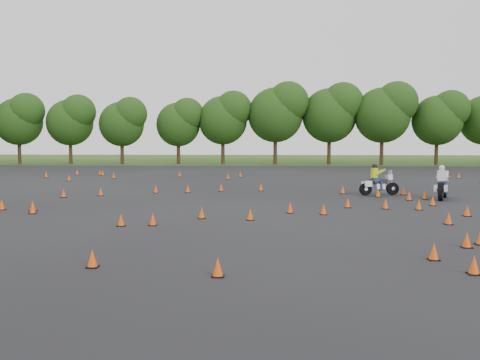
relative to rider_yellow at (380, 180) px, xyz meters
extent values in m
plane|color=#2D5119|center=(-7.82, -8.09, -0.91)|extent=(140.00, 140.00, 0.00)
plane|color=black|center=(-7.82, -2.09, -0.90)|extent=(62.00, 62.00, 0.00)
cone|color=#F14E0A|center=(-9.21, 1.91, -0.68)|extent=(0.26, 0.26, 0.45)
cone|color=#F14E0A|center=(-16.77, -7.80, -0.68)|extent=(0.26, 0.26, 0.45)
cone|color=#F14E0A|center=(-1.97, 0.76, -0.68)|extent=(0.26, 0.26, 0.45)
cone|color=#F14E0A|center=(0.49, -5.97, -0.68)|extent=(0.26, 0.26, 0.45)
cone|color=#F14E0A|center=(-4.06, -7.59, -0.68)|extent=(0.26, 0.26, 0.45)
cone|color=#F14E0A|center=(-22.61, 14.71, -0.68)|extent=(0.26, 0.26, 0.45)
cone|color=#F14E0A|center=(-5.48, -7.18, -0.68)|extent=(0.26, 0.26, 0.45)
cone|color=#F14E0A|center=(-24.25, 12.05, -0.68)|extent=(0.26, 0.26, 0.45)
cone|color=#F14E0A|center=(-17.66, -1.71, -0.68)|extent=(0.26, 0.26, 0.45)
cone|color=#F14E0A|center=(-20.20, 14.11, -0.68)|extent=(0.26, 0.26, 0.45)
cone|color=#F14E0A|center=(-20.56, 14.48, -0.68)|extent=(0.26, 0.26, 0.45)
cone|color=#F14E0A|center=(8.08, 12.25, -0.68)|extent=(0.26, 0.26, 0.45)
cone|color=#F14E0A|center=(-11.15, -17.12, -0.68)|extent=(0.26, 0.26, 0.45)
cone|color=#F14E0A|center=(-17.08, -7.05, -0.68)|extent=(0.26, 0.26, 0.45)
cone|color=#F14E0A|center=(8.97, 12.36, -0.68)|extent=(0.26, 0.26, 0.45)
cone|color=#F14E0A|center=(-8.44, 12.83, -0.68)|extent=(0.26, 0.26, 0.45)
cone|color=#F14E0A|center=(-18.71, -6.65, -0.68)|extent=(0.26, 0.26, 0.45)
cone|color=#F14E0A|center=(1.61, -4.41, -0.68)|extent=(0.26, 0.26, 0.45)
cone|color=#F14E0A|center=(-1.51, -17.44, -0.68)|extent=(0.26, 0.26, 0.45)
cone|color=#F14E0A|center=(-2.66, -5.32, -0.68)|extent=(0.26, 0.26, 0.45)
cone|color=#F14E0A|center=(-0.48, -14.26, -0.68)|extent=(0.26, 0.26, 0.45)
cone|color=#F14E0A|center=(-2.01, -15.94, -0.68)|extent=(0.26, 0.26, 0.45)
cone|color=#F14E0A|center=(-12.05, -10.85, -0.68)|extent=(0.26, 0.26, 0.45)
cone|color=#F14E0A|center=(1.96, -7.84, -0.68)|extent=(0.26, 0.26, 0.45)
cone|color=#F14E0A|center=(-11.14, 1.00, -0.68)|extent=(0.26, 0.26, 0.45)
cone|color=#F14E0A|center=(2.62, 14.64, -0.68)|extent=(0.26, 0.26, 0.45)
cone|color=#F14E0A|center=(-21.13, 8.68, -0.68)|extent=(0.26, 0.26, 0.45)
cone|color=#F14E0A|center=(-10.88, -10.66, -0.68)|extent=(0.26, 0.26, 0.45)
cone|color=#F14E0A|center=(1.42, 0.25, -0.68)|extent=(0.26, 0.26, 0.45)
cone|color=#F14E0A|center=(0.44, -10.00, -0.68)|extent=(0.26, 0.26, 0.45)
cone|color=#F14E0A|center=(-15.85, -0.87, -0.68)|extent=(0.26, 0.26, 0.45)
cone|color=#F14E0A|center=(-0.26, -0.86, -0.68)|extent=(0.26, 0.26, 0.45)
cone|color=#F14E0A|center=(-9.32, 10.67, -0.68)|extent=(0.26, 0.26, 0.45)
cone|color=#F14E0A|center=(-7.82, -17.90, -0.68)|extent=(0.26, 0.26, 0.45)
cone|color=#F14E0A|center=(-6.77, 2.19, -0.68)|extent=(0.26, 0.26, 0.45)
cone|color=#F14E0A|center=(-13.03, 0.74, -0.68)|extent=(0.26, 0.26, 0.45)
cone|color=#F14E0A|center=(1.05, -2.30, -0.68)|extent=(0.26, 0.26, 0.45)
cone|color=#F14E0A|center=(2.04, -1.80, -0.68)|extent=(0.26, 0.26, 0.45)
cone|color=#F14E0A|center=(-9.21, -8.88, -0.68)|extent=(0.26, 0.26, 0.45)
cone|color=#F14E0A|center=(-0.97, -5.71, -0.68)|extent=(0.26, 0.26, 0.45)
cone|color=#F14E0A|center=(-18.40, 11.03, -0.68)|extent=(0.26, 0.26, 0.45)
cone|color=#F14E0A|center=(-7.20, -9.25, -0.68)|extent=(0.26, 0.26, 0.45)
cone|color=#F14E0A|center=(-13.47, 13.03, -0.68)|extent=(0.26, 0.26, 0.45)
camera|label=1|loc=(-6.78, -30.61, 2.54)|focal=40.00mm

